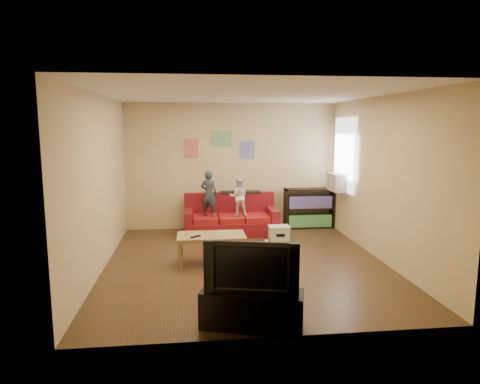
{
  "coord_description": "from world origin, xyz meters",
  "views": [
    {
      "loc": [
        -0.86,
        -6.67,
        2.22
      ],
      "look_at": [
        0.0,
        0.8,
        1.05
      ],
      "focal_mm": 32.0,
      "sensor_mm": 36.0,
      "label": 1
    }
  ],
  "objects": [
    {
      "name": "television",
      "position": [
        -0.22,
        -2.25,
        0.72
      ],
      "size": [
        1.03,
        0.36,
        0.59
      ],
      "primitive_type": "imported",
      "rotation": [
        0.0,
        0.0,
        -0.23
      ],
      "color": "black",
      "rests_on": "tv_stand"
    },
    {
      "name": "remote",
      "position": [
        -0.81,
        -0.12,
        0.5
      ],
      "size": [
        0.17,
        0.15,
        0.02
      ],
      "primitive_type": "cube",
      "rotation": [
        0.0,
        0.0,
        0.72
      ],
      "color": "black",
      "rests_on": "coffee_table"
    },
    {
      "name": "artwork_right",
      "position": [
        0.35,
        2.48,
        1.7
      ],
      "size": [
        0.3,
        0.01,
        0.38
      ],
      "primitive_type": "cube",
      "color": "#727FCC",
      "rests_on": "room_shell"
    },
    {
      "name": "artwork_center",
      "position": [
        -0.2,
        2.48,
        1.95
      ],
      "size": [
        0.42,
        0.01,
        0.32
      ],
      "primitive_type": "cube",
      "color": "#72B27F",
      "rests_on": "room_shell"
    },
    {
      "name": "tissue",
      "position": [
        0.53,
        1.05,
        0.05
      ],
      "size": [
        0.1,
        0.1,
        0.09
      ],
      "primitive_type": "sphere",
      "rotation": [
        0.0,
        0.0,
        -0.09
      ],
      "color": "silver",
      "rests_on": "ground"
    },
    {
      "name": "coffee_table",
      "position": [
        -0.56,
        0.0,
        0.42
      ],
      "size": [
        1.09,
        0.6,
        0.49
      ],
      "color": "#91764D",
      "rests_on": "ground"
    },
    {
      "name": "tv_stand",
      "position": [
        -0.22,
        -2.25,
        0.21
      ],
      "size": [
        1.19,
        0.68,
        0.42
      ],
      "primitive_type": "cube",
      "rotation": [
        0.0,
        0.0,
        -0.29
      ],
      "color": "black",
      "rests_on": "ground"
    },
    {
      "name": "child_a",
      "position": [
        -0.51,
        1.82,
        0.87
      ],
      "size": [
        0.4,
        0.34,
        0.93
      ],
      "primitive_type": "imported",
      "rotation": [
        0.0,
        0.0,
        2.73
      ],
      "color": "#29353F",
      "rests_on": "sofa"
    },
    {
      "name": "file_box",
      "position": [
        0.83,
        1.35,
        0.14
      ],
      "size": [
        0.4,
        0.31,
        0.28
      ],
      "color": "white",
      "rests_on": "ground"
    },
    {
      "name": "bookshelf",
      "position": [
        1.7,
        2.3,
        0.39
      ],
      "size": [
        1.08,
        0.32,
        0.86
      ],
      "color": "black",
      "rests_on": "ground"
    },
    {
      "name": "game_controller",
      "position": [
        -0.36,
        0.05,
        0.5
      ],
      "size": [
        0.14,
        0.07,
        0.03
      ],
      "primitive_type": "cube",
      "rotation": [
        0.0,
        0.0,
        0.22
      ],
      "color": "white",
      "rests_on": "coffee_table"
    },
    {
      "name": "sofa",
      "position": [
        -0.06,
        1.99,
        0.28
      ],
      "size": [
        1.91,
        0.88,
        0.84
      ],
      "color": "maroon",
      "rests_on": "ground"
    },
    {
      "name": "child_b",
      "position": [
        0.09,
        1.82,
        0.8
      ],
      "size": [
        0.39,
        0.31,
        0.79
      ],
      "primitive_type": "imported",
      "rotation": [
        0.0,
        0.0,
        3.12
      ],
      "color": "white",
      "rests_on": "sofa"
    },
    {
      "name": "ac_unit",
      "position": [
        2.1,
        1.65,
        1.08
      ],
      "size": [
        0.28,
        0.55,
        0.35
      ],
      "primitive_type": "cube",
      "color": "#B7B2A3",
      "rests_on": "window"
    },
    {
      "name": "room_shell",
      "position": [
        0.0,
        0.0,
        1.35
      ],
      "size": [
        4.52,
        5.02,
        2.72
      ],
      "color": "#4D341F",
      "rests_on": "ground"
    },
    {
      "name": "artwork_left",
      "position": [
        -0.85,
        2.48,
        1.75
      ],
      "size": [
        0.3,
        0.01,
        0.4
      ],
      "primitive_type": "cube",
      "color": "#D87266",
      "rests_on": "room_shell"
    },
    {
      "name": "window",
      "position": [
        2.22,
        1.65,
        1.64
      ],
      "size": [
        0.04,
        1.08,
        1.48
      ],
      "primitive_type": "cube",
      "color": "white",
      "rests_on": "room_shell"
    }
  ]
}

